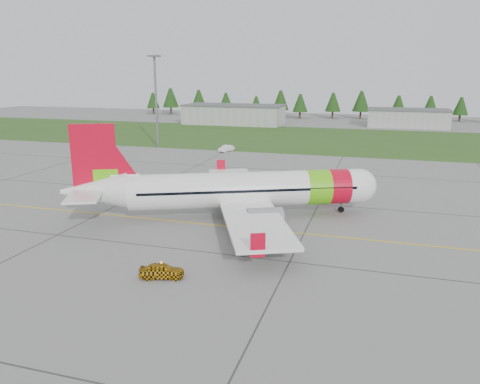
% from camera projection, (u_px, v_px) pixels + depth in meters
% --- Properties ---
extents(ground, '(320.00, 320.00, 0.00)m').
position_uv_depth(ground, '(188.00, 250.00, 45.32)').
color(ground, gray).
rests_on(ground, ground).
extents(aircraft, '(35.22, 33.42, 11.27)m').
position_uv_depth(aircraft, '(240.00, 190.00, 55.24)').
color(aircraft, white).
rests_on(aircraft, ground).
extents(follow_me_car, '(1.65, 1.81, 3.74)m').
position_uv_depth(follow_me_car, '(161.00, 257.00, 38.80)').
color(follow_me_car, '#FFB80E').
rests_on(follow_me_car, ground).
extents(service_van, '(1.85, 1.80, 4.26)m').
position_uv_depth(service_van, '(226.00, 142.00, 101.09)').
color(service_van, white).
rests_on(service_van, ground).
extents(grass_strip, '(320.00, 50.00, 0.03)m').
position_uv_depth(grass_strip, '(312.00, 139.00, 121.37)').
color(grass_strip, '#30561E').
rests_on(grass_strip, ground).
extents(taxi_guideline, '(120.00, 0.25, 0.02)m').
position_uv_depth(taxi_guideline, '(216.00, 225.00, 52.74)').
color(taxi_guideline, gold).
rests_on(taxi_guideline, ground).
extents(hangar_west, '(32.00, 14.00, 6.00)m').
position_uv_depth(hangar_west, '(234.00, 115.00, 154.97)').
color(hangar_west, '#A8A8A3').
rests_on(hangar_west, ground).
extents(hangar_east, '(24.00, 12.00, 5.20)m').
position_uv_depth(hangar_east, '(408.00, 118.00, 147.13)').
color(hangar_east, '#A8A8A3').
rests_on(hangar_east, ground).
extents(floodlight_mast, '(0.50, 0.50, 20.00)m').
position_uv_depth(floodlight_mast, '(156.00, 103.00, 105.57)').
color(floodlight_mast, slate).
rests_on(floodlight_mast, ground).
extents(treeline, '(160.00, 8.00, 10.00)m').
position_uv_depth(treeline, '(334.00, 105.00, 172.06)').
color(treeline, '#1C3F14').
rests_on(treeline, ground).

